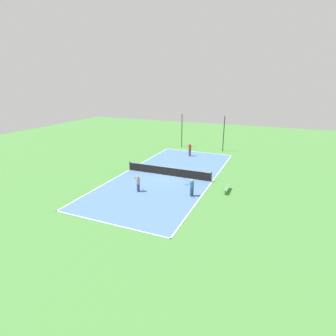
{
  "coord_description": "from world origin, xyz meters",
  "views": [
    {
      "loc": [
        10.71,
        -25.15,
        9.88
      ],
      "look_at": [
        0.0,
        0.0,
        0.9
      ],
      "focal_mm": 28.0,
      "sensor_mm": 36.0,
      "label": 1
    }
  ],
  "objects_px": {
    "tennis_ball_right_alley": "(127,183)",
    "fence_post_back_right": "(224,134)",
    "bench": "(227,188)",
    "tennis_ball_left_sideline": "(81,207)",
    "fence_post_back_left": "(182,131)",
    "player_coach_red": "(190,149)",
    "player_baseline_gray": "(138,183)",
    "player_near_blue": "(192,186)",
    "tennis_net": "(168,171)"
  },
  "relations": [
    {
      "from": "bench",
      "to": "player_coach_red",
      "type": "distance_m",
      "value": 12.77
    },
    {
      "from": "tennis_ball_right_alley",
      "to": "fence_post_back_left",
      "type": "distance_m",
      "value": 17.3
    },
    {
      "from": "tennis_net",
      "to": "tennis_ball_right_alley",
      "type": "xyz_separation_m",
      "value": [
        -2.92,
        -3.83,
        -0.5
      ]
    },
    {
      "from": "player_baseline_gray",
      "to": "player_coach_red",
      "type": "bearing_deg",
      "value": -52.48
    },
    {
      "from": "player_near_blue",
      "to": "tennis_ball_left_sideline",
      "type": "xyz_separation_m",
      "value": [
        -7.68,
        -5.78,
        -0.9
      ]
    },
    {
      "from": "player_coach_red",
      "to": "player_near_blue",
      "type": "height_order",
      "value": "player_coach_red"
    },
    {
      "from": "bench",
      "to": "fence_post_back_left",
      "type": "bearing_deg",
      "value": 33.79
    },
    {
      "from": "fence_post_back_left",
      "to": "player_near_blue",
      "type": "bearing_deg",
      "value": -67.03
    },
    {
      "from": "bench",
      "to": "player_coach_red",
      "type": "relative_size",
      "value": 1.01
    },
    {
      "from": "player_coach_red",
      "to": "player_baseline_gray",
      "type": "height_order",
      "value": "player_coach_red"
    },
    {
      "from": "tennis_net",
      "to": "player_baseline_gray",
      "type": "relative_size",
      "value": 6.36
    },
    {
      "from": "tennis_ball_left_sideline",
      "to": "fence_post_back_left",
      "type": "height_order",
      "value": "fence_post_back_left"
    },
    {
      "from": "tennis_ball_right_alley",
      "to": "fence_post_back_right",
      "type": "distance_m",
      "value": 18.38
    },
    {
      "from": "player_near_blue",
      "to": "tennis_ball_left_sideline",
      "type": "distance_m",
      "value": 9.66
    },
    {
      "from": "tennis_net",
      "to": "tennis_ball_left_sideline",
      "type": "bearing_deg",
      "value": -109.59
    },
    {
      "from": "player_baseline_gray",
      "to": "fence_post_back_right",
      "type": "height_order",
      "value": "fence_post_back_right"
    },
    {
      "from": "player_coach_red",
      "to": "player_baseline_gray",
      "type": "xyz_separation_m",
      "value": [
        -0.49,
        -13.8,
        -0.18
      ]
    },
    {
      "from": "tennis_ball_left_sideline",
      "to": "tennis_ball_right_alley",
      "type": "distance_m",
      "value": 6.19
    },
    {
      "from": "player_near_blue",
      "to": "tennis_ball_left_sideline",
      "type": "height_order",
      "value": "player_near_blue"
    },
    {
      "from": "player_coach_red",
      "to": "player_baseline_gray",
      "type": "distance_m",
      "value": 13.81
    },
    {
      "from": "tennis_net",
      "to": "player_coach_red",
      "type": "xyz_separation_m",
      "value": [
        -0.36,
        8.6,
        0.53
      ]
    },
    {
      "from": "tennis_net",
      "to": "fence_post_back_right",
      "type": "bearing_deg",
      "value": 76.09
    },
    {
      "from": "tennis_net",
      "to": "tennis_ball_right_alley",
      "type": "height_order",
      "value": "tennis_net"
    },
    {
      "from": "tennis_ball_left_sideline",
      "to": "fence_post_back_left",
      "type": "bearing_deg",
      "value": 89.34
    },
    {
      "from": "player_near_blue",
      "to": "fence_post_back_right",
      "type": "bearing_deg",
      "value": -144.9
    },
    {
      "from": "bench",
      "to": "tennis_ball_right_alley",
      "type": "distance_m",
      "value": 9.99
    },
    {
      "from": "fence_post_back_right",
      "to": "player_near_blue",
      "type": "bearing_deg",
      "value": -87.26
    },
    {
      "from": "tennis_net",
      "to": "player_near_blue",
      "type": "height_order",
      "value": "player_near_blue"
    },
    {
      "from": "tennis_ball_right_alley",
      "to": "fence_post_back_left",
      "type": "height_order",
      "value": "fence_post_back_left"
    },
    {
      "from": "tennis_net",
      "to": "tennis_ball_left_sideline",
      "type": "height_order",
      "value": "tennis_net"
    },
    {
      "from": "player_near_blue",
      "to": "tennis_ball_right_alley",
      "type": "relative_size",
      "value": 24.02
    },
    {
      "from": "tennis_ball_right_alley",
      "to": "fence_post_back_left",
      "type": "relative_size",
      "value": 0.01
    },
    {
      "from": "bench",
      "to": "tennis_net",
      "type": "bearing_deg",
      "value": 74.52
    },
    {
      "from": "tennis_ball_left_sideline",
      "to": "fence_post_back_right",
      "type": "height_order",
      "value": "fence_post_back_right"
    },
    {
      "from": "bench",
      "to": "tennis_ball_left_sideline",
      "type": "distance_m",
      "value": 13.2
    },
    {
      "from": "bench",
      "to": "player_baseline_gray",
      "type": "distance_m",
      "value": 8.41
    },
    {
      "from": "tennis_ball_right_alley",
      "to": "player_coach_red",
      "type": "bearing_deg",
      "value": 78.36
    },
    {
      "from": "player_baseline_gray",
      "to": "tennis_ball_right_alley",
      "type": "xyz_separation_m",
      "value": [
        -2.07,
        1.37,
        -0.85
      ]
    },
    {
      "from": "bench",
      "to": "tennis_ball_right_alley",
      "type": "xyz_separation_m",
      "value": [
        -9.8,
        -1.93,
        -0.34
      ]
    },
    {
      "from": "bench",
      "to": "player_near_blue",
      "type": "relative_size",
      "value": 1.12
    },
    {
      "from": "bench",
      "to": "tennis_ball_right_alley",
      "type": "height_order",
      "value": "bench"
    },
    {
      "from": "player_coach_red",
      "to": "fence_post_back_left",
      "type": "relative_size",
      "value": 0.35
    },
    {
      "from": "bench",
      "to": "tennis_ball_left_sideline",
      "type": "bearing_deg",
      "value": 127.79
    },
    {
      "from": "player_coach_red",
      "to": "tennis_ball_right_alley",
      "type": "height_order",
      "value": "player_coach_red"
    },
    {
      "from": "tennis_net",
      "to": "tennis_ball_right_alley",
      "type": "bearing_deg",
      "value": -127.35
    },
    {
      "from": "bench",
      "to": "tennis_ball_right_alley",
      "type": "relative_size",
      "value": 27.01
    },
    {
      "from": "player_baseline_gray",
      "to": "player_near_blue",
      "type": "distance_m",
      "value": 5.07
    },
    {
      "from": "player_coach_red",
      "to": "fence_post_back_right",
      "type": "bearing_deg",
      "value": -88.08
    },
    {
      "from": "player_near_blue",
      "to": "player_baseline_gray",
      "type": "bearing_deg",
      "value": -46.44
    },
    {
      "from": "tennis_ball_right_alley",
      "to": "fence_post_back_right",
      "type": "xyz_separation_m",
      "value": [
        6.21,
        17.11,
        2.55
      ]
    }
  ]
}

